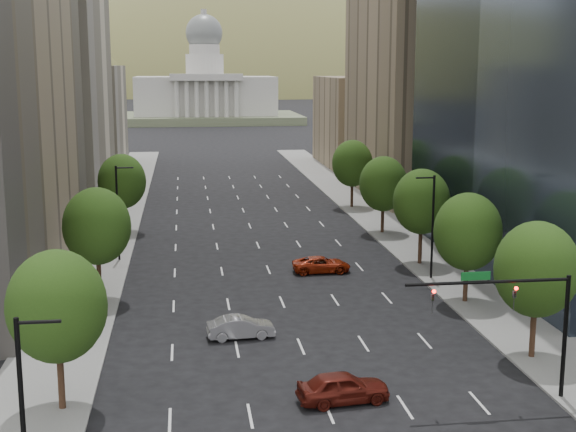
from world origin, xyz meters
name	(u,v)px	position (x,y,z in m)	size (l,w,h in m)	color
sidewalk_left	(92,275)	(-15.50, 60.00, 0.07)	(6.00, 200.00, 0.15)	slate
sidewalk_right	(435,263)	(15.50, 60.00, 0.07)	(6.00, 200.00, 0.15)	slate
midrise_cream_left	(49,69)	(-25.00, 103.00, 17.50)	(14.00, 30.00, 35.00)	beige
filler_left	(82,117)	(-25.00, 136.00, 9.00)	(14.00, 26.00, 18.00)	beige
parking_tan_right	(416,88)	(25.00, 100.00, 15.00)	(14.00, 30.00, 30.00)	#8C7759
filler_right	(362,122)	(25.00, 133.00, 8.00)	(14.00, 26.00, 16.00)	#8C7759
tree_right_1	(537,269)	(14.00, 36.00, 5.75)	(5.20, 5.20, 8.75)	#382316
tree_right_2	(468,232)	(14.00, 48.00, 5.60)	(5.20, 5.20, 8.61)	#382316
tree_right_3	(422,202)	(14.00, 60.00, 5.89)	(5.20, 5.20, 8.89)	#382316
tree_right_4	(383,184)	(14.00, 74.00, 5.46)	(5.20, 5.20, 8.46)	#382316
tree_right_5	(352,163)	(14.00, 90.00, 5.75)	(5.20, 5.20, 8.75)	#382316
tree_left_0	(57,307)	(-14.00, 32.00, 5.75)	(5.20, 5.20, 8.75)	#382316
tree_left_1	(97,226)	(-14.00, 52.00, 5.96)	(5.20, 5.20, 8.97)	#382316
tree_left_2	(122,181)	(-14.00, 78.00, 5.68)	(5.20, 5.20, 8.68)	#382316
streetlight_rn	(432,224)	(13.44, 55.00, 4.84)	(1.70, 0.20, 9.00)	black
streetlight_ls	(25,424)	(-13.44, 20.00, 4.84)	(1.70, 0.20, 9.00)	black
streetlight_ln	(118,210)	(-13.44, 65.00, 4.84)	(1.70, 0.20, 9.00)	black
traffic_signal	(523,310)	(10.53, 30.00, 5.17)	(9.12, 0.40, 7.38)	black
capitol	(205,95)	(0.00, 249.71, 8.58)	(60.00, 40.00, 35.20)	#596647
foothills	(239,139)	(34.67, 599.39, -37.78)	(720.00, 413.00, 263.00)	olive
car_maroon	(343,387)	(1.00, 31.08, 0.86)	(2.03, 5.05, 1.72)	#53150D
car_silver	(241,327)	(-3.76, 42.19, 0.75)	(1.58, 4.54, 1.50)	gray
car_red_far	(321,264)	(4.58, 58.51, 0.71)	(2.36, 5.12, 1.42)	maroon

